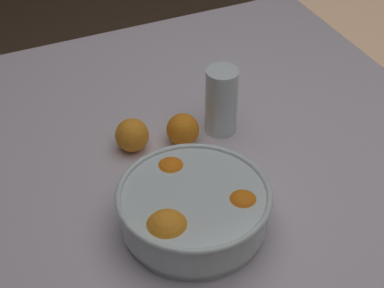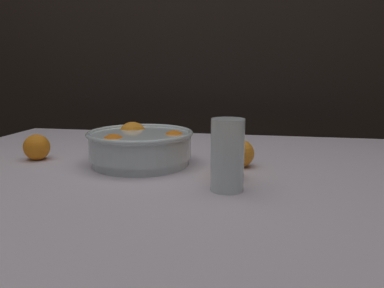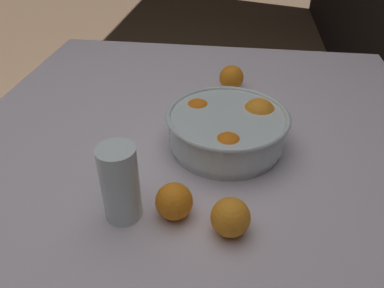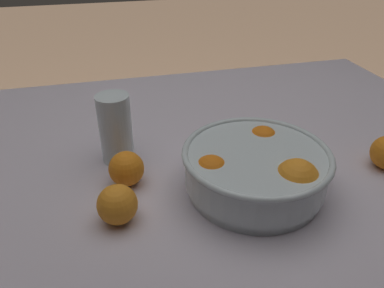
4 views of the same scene
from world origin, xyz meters
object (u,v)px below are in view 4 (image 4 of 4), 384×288
object	(u,v)px
orange_loose_near_bowl	(117,204)
orange_loose_front	(126,169)
juice_glass	(116,131)
fruit_bowl	(256,169)

from	to	relation	value
orange_loose_near_bowl	orange_loose_front	distance (m)	0.11
juice_glass	orange_loose_near_bowl	distance (m)	0.20
fruit_bowl	juice_glass	size ratio (longest dim) A/B	1.85
orange_loose_near_bowl	juice_glass	bearing A→B (deg)	-94.72
juice_glass	orange_loose_front	world-z (taller)	juice_glass
orange_loose_front	juice_glass	bearing A→B (deg)	-84.24
juice_glass	orange_loose_near_bowl	bearing A→B (deg)	85.28
fruit_bowl	juice_glass	world-z (taller)	juice_glass
fruit_bowl	orange_loose_near_bowl	bearing A→B (deg)	4.65
juice_glass	orange_loose_front	xyz separation A→B (m)	(-0.01, 0.10, -0.04)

